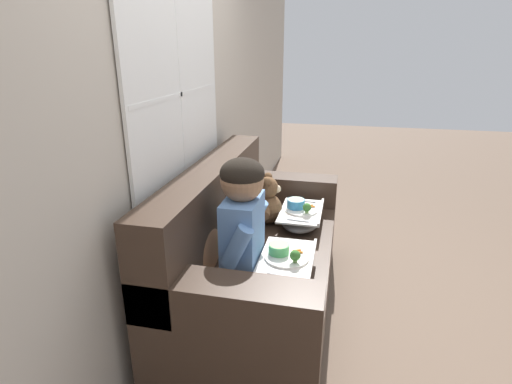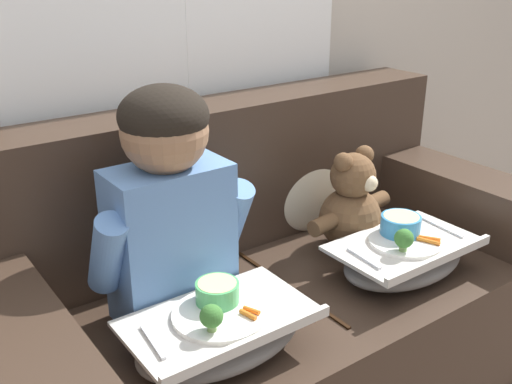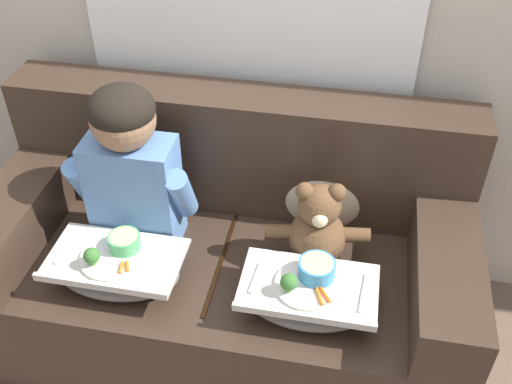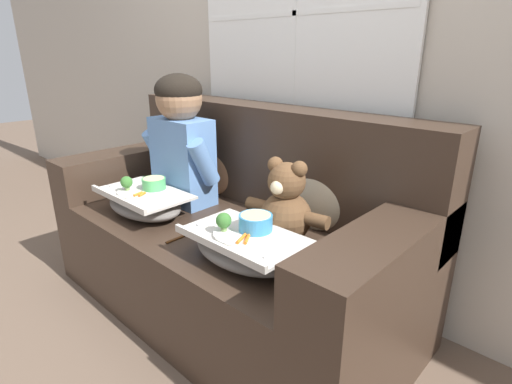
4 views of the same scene
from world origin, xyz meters
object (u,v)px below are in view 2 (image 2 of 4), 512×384
at_px(throw_pillow_behind_teddy, 309,183).
at_px(lap_tray_teddy, 403,256).
at_px(couch, 264,302).
at_px(lap_tray_child, 220,332).
at_px(teddy_bear, 352,207).
at_px(child_figure, 168,195).
at_px(throw_pillow_behind_child, 137,231).

xyz_separation_m(throw_pillow_behind_teddy, lap_tray_teddy, (0.00, -0.46, -0.10)).
xyz_separation_m(couch, lap_tray_child, (-0.34, -0.27, 0.18)).
bearing_deg(teddy_bear, throw_pillow_behind_teddy, 90.16).
xyz_separation_m(throw_pillow_behind_teddy, lap_tray_child, (-0.68, -0.46, -0.10)).
distance_m(child_figure, lap_tray_child, 0.38).
relative_size(child_figure, lap_tray_child, 1.38).
bearing_deg(throw_pillow_behind_teddy, couch, -151.06).
bearing_deg(throw_pillow_behind_child, throw_pillow_behind_teddy, 0.00).
xyz_separation_m(couch, throw_pillow_behind_child, (-0.34, 0.19, 0.28)).
distance_m(couch, throw_pillow_behind_teddy, 0.48).
relative_size(throw_pillow_behind_child, child_figure, 0.56).
bearing_deg(child_figure, throw_pillow_behind_teddy, 17.80).
xyz_separation_m(couch, child_figure, (-0.34, -0.03, 0.47)).
distance_m(throw_pillow_behind_child, child_figure, 0.29).
bearing_deg(lap_tray_child, couch, 38.41).
distance_m(throw_pillow_behind_teddy, lap_tray_teddy, 0.47).
relative_size(teddy_bear, lap_tray_teddy, 0.83).
xyz_separation_m(throw_pillow_behind_child, lap_tray_child, (0.00, -0.46, -0.10)).
height_order(throw_pillow_behind_child, throw_pillow_behind_teddy, throw_pillow_behind_teddy).
bearing_deg(child_figure, teddy_bear, -0.31).
relative_size(couch, lap_tray_child, 3.82).
height_order(throw_pillow_behind_teddy, lap_tray_child, throw_pillow_behind_teddy).
distance_m(throw_pillow_behind_child, lap_tray_child, 0.47).
relative_size(throw_pillow_behind_child, lap_tray_child, 0.78).
bearing_deg(throw_pillow_behind_child, lap_tray_teddy, -33.87).
relative_size(throw_pillow_behind_child, teddy_bear, 0.96).
relative_size(throw_pillow_behind_teddy, child_figure, 0.57).
bearing_deg(throw_pillow_behind_teddy, teddy_bear, -89.84).
xyz_separation_m(throw_pillow_behind_child, teddy_bear, (0.69, -0.22, -0.02)).
distance_m(throw_pillow_behind_teddy, teddy_bear, 0.22).
height_order(throw_pillow_behind_child, child_figure, child_figure).
relative_size(throw_pillow_behind_teddy, teddy_bear, 0.97).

